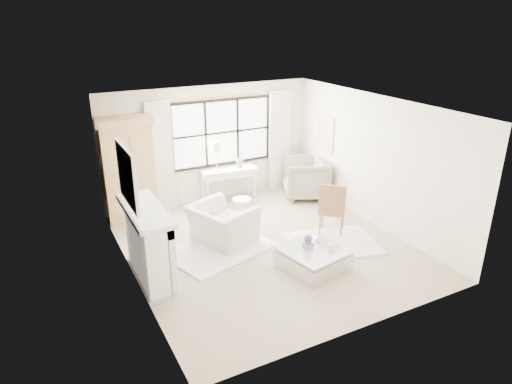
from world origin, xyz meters
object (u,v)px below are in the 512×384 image
at_px(club_armchair, 222,224).
at_px(coffee_table, 313,259).
at_px(console_table, 229,185).
at_px(armoire, 130,169).

bearing_deg(club_armchair, coffee_table, -168.97).
bearing_deg(console_table, club_armchair, -111.79).
height_order(armoire, coffee_table, armoire).
xyz_separation_m(console_table, coffee_table, (0.02, -3.51, -0.22)).
distance_m(armoire, club_armchair, 2.37).
xyz_separation_m(armoire, coffee_table, (2.28, -3.49, -0.96)).
distance_m(console_table, coffee_table, 3.52).
height_order(armoire, club_armchair, armoire).
xyz_separation_m(club_armchair, coffee_table, (1.01, -1.65, -0.19)).
bearing_deg(coffee_table, club_armchair, 110.57).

